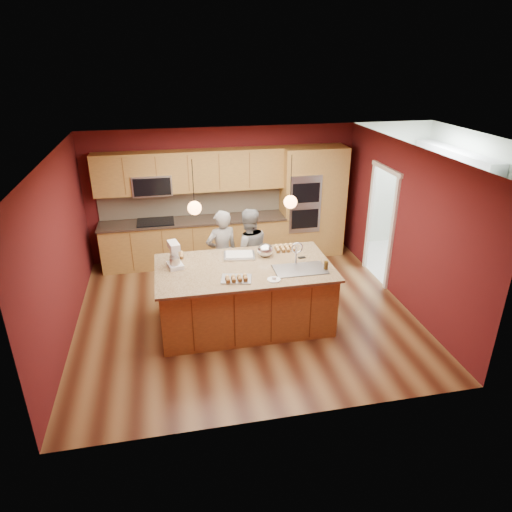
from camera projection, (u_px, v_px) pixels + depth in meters
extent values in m
plane|color=#442012|center=(245.00, 312.00, 7.75)|extent=(5.50, 5.50, 0.00)
plane|color=silver|center=(243.00, 152.00, 6.64)|extent=(5.50, 5.50, 0.00)
plane|color=#531416|center=(223.00, 194.00, 9.42)|extent=(5.50, 0.00, 5.50)
plane|color=#531416|center=(284.00, 323.00, 4.96)|extent=(5.50, 0.00, 5.50)
plane|color=#531416|center=(60.00, 252.00, 6.69)|extent=(0.00, 5.00, 5.00)
plane|color=#531416|center=(404.00, 226.00, 7.69)|extent=(0.00, 5.00, 5.00)
cube|color=olive|center=(195.00, 242.00, 9.41)|extent=(3.70, 0.60, 0.90)
cube|color=black|center=(194.00, 221.00, 9.21)|extent=(3.74, 0.64, 0.04)
cube|color=beige|center=(192.00, 202.00, 9.35)|extent=(3.70, 0.03, 0.56)
cube|color=olive|center=(190.00, 171.00, 8.92)|extent=(3.70, 0.36, 0.80)
cube|color=black|center=(156.00, 222.00, 9.05)|extent=(0.72, 0.52, 0.03)
cube|color=#A3A4AA|center=(152.00, 184.00, 8.86)|extent=(0.76, 0.40, 0.40)
cube|color=olive|center=(301.00, 203.00, 9.53)|extent=(0.80, 0.60, 2.30)
cube|color=#A3A4AA|center=(305.00, 205.00, 9.24)|extent=(0.66, 0.04, 1.20)
cube|color=olive|center=(330.00, 201.00, 9.65)|extent=(0.50, 0.60, 2.30)
plane|color=silver|center=(407.00, 264.00, 9.48)|extent=(2.60, 2.60, 0.00)
plane|color=silver|center=(458.00, 199.00, 9.09)|extent=(0.00, 2.70, 2.70)
cube|color=silver|center=(454.00, 170.00, 8.81)|extent=(0.35, 2.40, 0.75)
cylinder|color=black|center=(193.00, 184.00, 6.37)|extent=(0.01, 0.01, 0.70)
sphere|color=#F9944D|center=(195.00, 208.00, 6.52)|extent=(0.20, 0.20, 0.20)
cylinder|color=black|center=(291.00, 179.00, 6.63)|extent=(0.01, 0.01, 0.70)
sphere|color=#F9944D|center=(290.00, 202.00, 6.78)|extent=(0.20, 0.20, 0.20)
cube|color=olive|center=(244.00, 296.00, 7.27)|extent=(2.62, 1.42, 0.96)
cube|color=tan|center=(244.00, 268.00, 7.07)|extent=(2.72, 1.52, 0.04)
cube|color=#A3A4AA|center=(300.00, 274.00, 7.00)|extent=(0.79, 0.46, 0.18)
imported|color=black|center=(222.00, 254.00, 8.01)|extent=(0.66, 0.52, 1.59)
imported|color=slate|center=(248.00, 252.00, 8.09)|extent=(0.80, 0.64, 1.59)
cube|color=silver|center=(175.00, 265.00, 7.02)|extent=(0.27, 0.32, 0.06)
cube|color=silver|center=(174.00, 252.00, 7.06)|extent=(0.12, 0.11, 0.28)
cube|color=silver|center=(174.00, 246.00, 6.91)|extent=(0.20, 0.30, 0.11)
cylinder|color=silver|center=(175.00, 262.00, 6.95)|extent=(0.16, 0.16, 0.15)
cube|color=silver|center=(239.00, 256.00, 7.39)|extent=(0.55, 0.44, 0.03)
cube|color=silver|center=(239.00, 255.00, 7.38)|extent=(0.47, 0.36, 0.02)
cube|color=#A3A4AA|center=(236.00, 279.00, 6.65)|extent=(0.49, 0.40, 0.02)
ellipsoid|color=silver|center=(265.00, 250.00, 7.38)|extent=(0.26, 0.26, 0.22)
cylinder|color=silver|center=(274.00, 280.00, 6.64)|extent=(0.20, 0.20, 0.01)
cylinder|color=#38260B|center=(326.00, 265.00, 6.94)|extent=(0.07, 0.07, 0.13)
cube|color=black|center=(302.00, 257.00, 7.35)|extent=(0.12, 0.07, 0.01)
cube|color=silver|center=(442.00, 246.00, 9.15)|extent=(0.73, 0.74, 0.94)
cube|color=silver|center=(426.00, 236.00, 9.68)|extent=(0.64, 0.66, 0.91)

